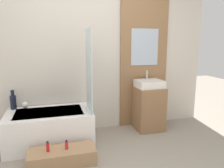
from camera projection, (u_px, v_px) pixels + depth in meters
wall_tiled_back at (87, 53)px, 3.54m from camera, size 4.20×0.06×2.60m
wall_wood_accent at (144, 52)px, 3.75m from camera, size 0.86×0.04×2.60m
bathtub at (50, 127)px, 3.18m from camera, size 1.20×0.74×0.49m
glass_shower_screen at (89, 71)px, 3.06m from camera, size 0.01×0.46×1.17m
wooden_step_bench at (62, 157)px, 2.68m from camera, size 0.81×0.33×0.19m
vanity_cabinet at (148, 108)px, 3.71m from camera, size 0.45×0.45×0.73m
sink at (149, 84)px, 3.62m from camera, size 0.43×0.36×0.27m
vase_tall_dark at (13, 101)px, 3.24m from camera, size 0.09×0.09×0.29m
vase_round_light at (25, 105)px, 3.29m from camera, size 0.10×0.10×0.10m
bottle_soap_primary at (48, 147)px, 2.60m from camera, size 0.04×0.04×0.13m
bottle_soap_secondary at (67, 145)px, 2.66m from camera, size 0.04×0.04×0.12m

